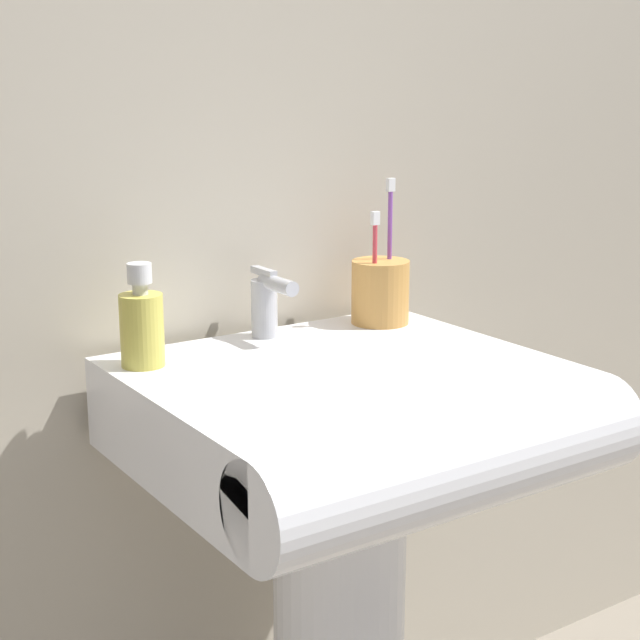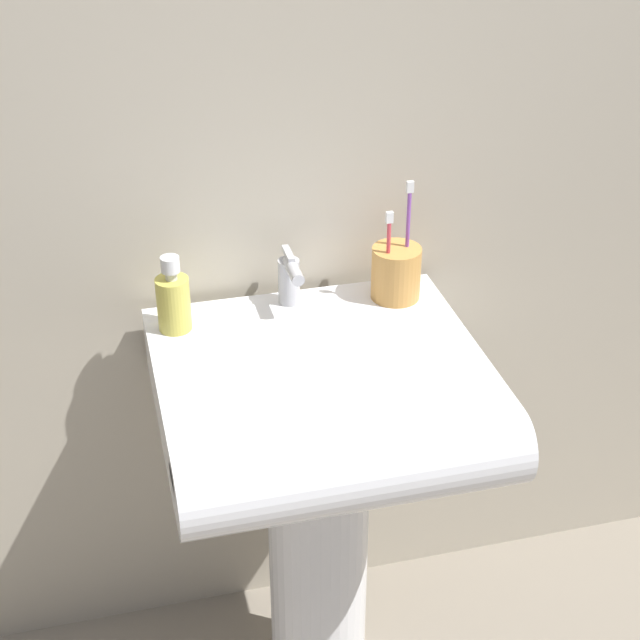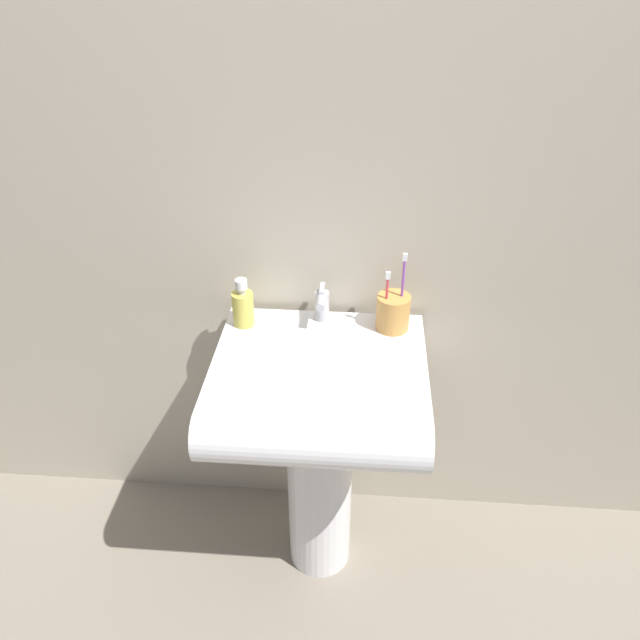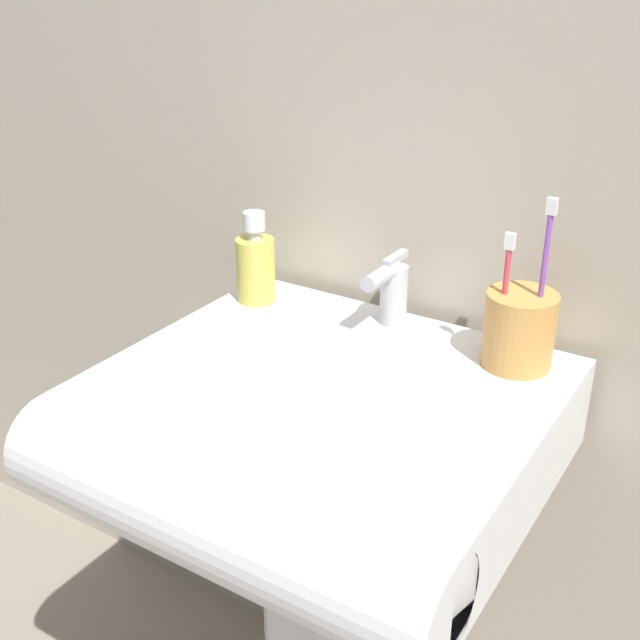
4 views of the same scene
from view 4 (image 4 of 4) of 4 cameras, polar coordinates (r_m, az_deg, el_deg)
name	(u,v)px [view 4 (image 4 of 4)]	position (r m, az deg, el deg)	size (l,w,h in m)	color
sink_pedestal	(328,640)	(1.27, 0.55, -21.80)	(0.19, 0.19, 0.64)	white
sink_basin	(308,438)	(0.99, -0.85, -8.38)	(0.54, 0.51, 0.12)	white
faucet	(391,289)	(1.11, 5.09, 2.20)	(0.04, 0.11, 0.10)	#B7B7BC
toothbrush_cup	(519,329)	(1.03, 13.99, -0.60)	(0.09, 0.09, 0.22)	#D19347
soap_bottle	(256,266)	(1.19, -4.60, 3.86)	(0.06, 0.06, 0.14)	gold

